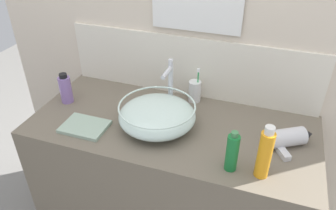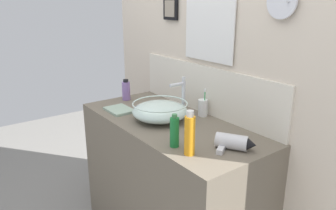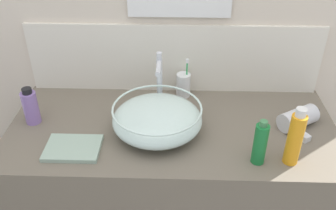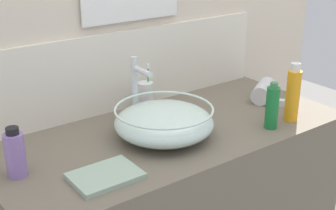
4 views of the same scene
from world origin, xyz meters
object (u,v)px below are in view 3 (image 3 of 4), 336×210
Objects in this scene: toothbrush_cup at (183,85)px; soap_dispenser at (295,138)px; hand_towel at (73,148)px; hair_drier at (301,118)px; spray_bottle at (260,143)px; glass_bowl_sink at (157,119)px; lotion_bottle at (31,107)px; faucet at (159,78)px.

soap_dispenser is (0.37, -0.42, 0.05)m from toothbrush_cup.
hair_drier is at bearing 11.56° from hand_towel.
hair_drier is 0.30m from spray_bottle.
soap_dispenser is 1.12× the size of hand_towel.
soap_dispenser is (0.47, -0.16, 0.05)m from glass_bowl_sink.
lotion_bottle is 0.78× the size of hand_towel.
lotion_bottle is at bearing 140.00° from hand_towel.
spray_bottle is at bearing -13.67° from lotion_bottle.
faucet is 1.25× the size of hand_towel.
soap_dispenser is at bearing -18.74° from glass_bowl_sink.
toothbrush_cup is 0.56m from soap_dispenser.
faucet is 0.52m from lotion_bottle.
faucet is at bearing 44.36° from hand_towel.
lotion_bottle reaches higher than hand_towel.
lotion_bottle is 0.27m from hand_towel.
spray_bottle is (0.35, -0.16, 0.02)m from glass_bowl_sink.
toothbrush_cup is 0.50m from spray_bottle.
toothbrush_cup is 0.55m from hand_towel.
hair_drier is at bearing 67.25° from soap_dispenser.
glass_bowl_sink is 0.39m from spray_bottle.
faucet is 1.11× the size of soap_dispenser.
hand_towel is at bearing 177.21° from soap_dispenser.
hair_drier is at bearing -24.49° from toothbrush_cup.
spray_bottle is 1.12× the size of lotion_bottle.
soap_dispenser is at bearing -11.93° from lotion_bottle.
hand_towel is at bearing -40.00° from lotion_bottle.
lotion_bottle reaches higher than glass_bowl_sink.
spray_bottle is (-0.20, -0.22, 0.04)m from hair_drier.
soap_dispenser reaches higher than glass_bowl_sink.
hair_drier is 1.19× the size of spray_bottle.
glass_bowl_sink is 1.54× the size of soap_dispenser.
faucet is at bearing 168.18° from hair_drier.
toothbrush_cup is at bearing 69.22° from glass_bowl_sink.
glass_bowl_sink is 1.39× the size of faucet.
toothbrush_cup reaches higher than glass_bowl_sink.
hair_drier is at bearing 5.48° from glass_bowl_sink.
faucet is at bearing -137.23° from toothbrush_cup.
spray_bottle is 0.66m from hand_towel.
hair_drier is 1.05× the size of hand_towel.
hair_drier is (0.56, -0.12, -0.10)m from faucet.
toothbrush_cup reaches higher than hair_drier.
toothbrush_cup is 0.81× the size of soap_dispenser.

